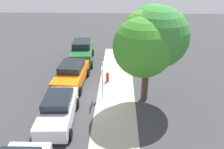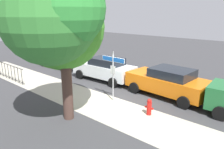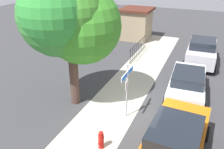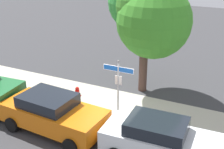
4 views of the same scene
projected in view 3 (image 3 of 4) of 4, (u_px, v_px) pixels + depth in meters
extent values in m
plane|color=#38383A|center=(134.00, 118.00, 11.07)|extent=(60.00, 60.00, 0.00)
cube|color=#B0AB98|center=(123.00, 93.00, 13.18)|extent=(24.00, 2.60, 0.00)
cylinder|color=#9EA0A5|center=(127.00, 92.00, 10.66)|extent=(0.07, 0.07, 2.64)
cube|color=#144799|center=(127.00, 74.00, 10.27)|extent=(1.45, 0.02, 0.22)
cube|color=white|center=(127.00, 74.00, 10.27)|extent=(1.48, 0.02, 0.25)
cube|color=silver|center=(127.00, 85.00, 10.51)|extent=(0.32, 0.02, 0.42)
cylinder|color=#4A342B|center=(74.00, 75.00, 11.67)|extent=(0.44, 0.44, 3.11)
sphere|color=green|center=(55.00, 12.00, 10.02)|extent=(3.12, 3.12, 3.12)
sphere|color=#42902D|center=(74.00, 12.00, 10.20)|extent=(2.68, 2.68, 2.68)
sphere|color=#3D8F29|center=(83.00, 25.00, 11.01)|extent=(3.66, 3.66, 3.66)
sphere|color=#368435|center=(59.00, 16.00, 10.70)|extent=(3.75, 3.75, 3.75)
cube|color=orange|center=(175.00, 142.00, 8.55)|extent=(4.60, 2.15, 0.81)
cube|color=black|center=(175.00, 132.00, 8.05)|extent=(2.25, 1.79, 0.48)
cylinder|color=black|center=(160.00, 121.00, 10.34)|extent=(0.65, 0.26, 0.64)
cylinder|color=black|center=(206.00, 134.00, 9.58)|extent=(0.65, 0.26, 0.64)
cube|color=white|center=(187.00, 85.00, 12.49)|extent=(4.48, 1.91, 0.80)
cube|color=black|center=(188.00, 77.00, 12.00)|extent=(2.18, 1.61, 0.47)
cylinder|color=black|center=(173.00, 78.00, 14.20)|extent=(0.65, 0.25, 0.64)
cylinder|color=black|center=(204.00, 82.00, 13.66)|extent=(0.65, 0.25, 0.64)
cylinder|color=black|center=(165.00, 103.00, 11.67)|extent=(0.65, 0.25, 0.64)
cylinder|color=black|center=(202.00, 110.00, 11.13)|extent=(0.65, 0.25, 0.64)
cube|color=silver|center=(201.00, 53.00, 16.73)|extent=(4.29, 1.90, 0.98)
cube|color=black|center=(203.00, 43.00, 16.19)|extent=(2.07, 1.65, 0.54)
cylinder|color=black|center=(189.00, 51.00, 18.46)|extent=(0.64, 0.23, 0.64)
cylinder|color=black|center=(214.00, 54.00, 17.84)|extent=(0.64, 0.23, 0.64)
cylinder|color=black|center=(185.00, 65.00, 16.04)|extent=(0.64, 0.23, 0.64)
cylinder|color=black|center=(214.00, 69.00, 15.41)|extent=(0.64, 0.23, 0.64)
cylinder|color=black|center=(139.00, 42.00, 18.16)|extent=(4.33, 0.04, 0.04)
cylinder|color=black|center=(138.00, 53.00, 18.56)|extent=(4.33, 0.04, 0.04)
cylinder|color=black|center=(130.00, 57.00, 16.78)|extent=(0.03, 0.03, 1.05)
cylinder|color=black|center=(132.00, 55.00, 17.18)|extent=(0.03, 0.03, 1.05)
cylinder|color=black|center=(134.00, 52.00, 17.58)|extent=(0.03, 0.03, 1.05)
cylinder|color=black|center=(136.00, 50.00, 17.98)|extent=(0.03, 0.03, 1.05)
cylinder|color=black|center=(138.00, 49.00, 18.38)|extent=(0.03, 0.03, 1.05)
cylinder|color=black|center=(140.00, 47.00, 18.78)|extent=(0.03, 0.03, 1.05)
cylinder|color=black|center=(142.00, 45.00, 19.18)|extent=(0.03, 0.03, 1.05)
cylinder|color=black|center=(143.00, 43.00, 19.58)|extent=(0.03, 0.03, 1.05)
cylinder|color=black|center=(145.00, 42.00, 19.99)|extent=(0.03, 0.03, 1.05)
cube|color=#998466|center=(136.00, 25.00, 22.04)|extent=(2.56, 2.39, 2.62)
cube|color=#4C2319|center=(137.00, 9.00, 21.43)|extent=(2.92, 2.75, 0.20)
cylinder|color=red|center=(101.00, 141.00, 9.21)|extent=(0.22, 0.22, 0.62)
sphere|color=red|center=(101.00, 133.00, 9.05)|extent=(0.20, 0.20, 0.20)
cylinder|color=red|center=(99.00, 143.00, 9.06)|extent=(0.10, 0.09, 0.09)
cylinder|color=red|center=(103.00, 138.00, 9.33)|extent=(0.10, 0.09, 0.09)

